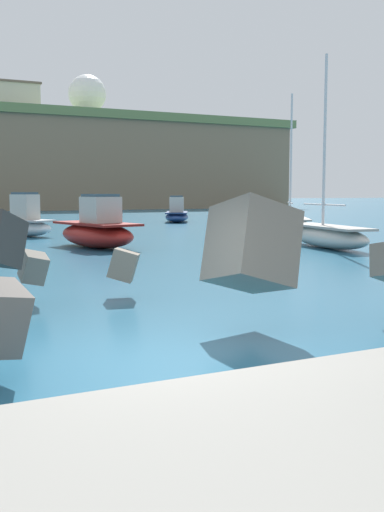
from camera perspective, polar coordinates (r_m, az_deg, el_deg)
name	(u,v)px	position (r m, az deg, el deg)	size (l,w,h in m)	color
ground_plane	(143,358)	(9.03, -4.60, -9.48)	(400.00, 400.00, 0.00)	#235B7A
walkway_path	(316,456)	(5.69, 11.48, -17.82)	(48.00, 4.40, 0.24)	gray
breakwater_jetty	(98,251)	(11.01, -8.74, 0.48)	(32.68, 7.52, 3.13)	#4C4944
boat_near_left	(328,235)	(26.99, 12.57, 1.93)	(2.49, 6.15, 8.28)	beige
boat_near_centre	(290,224)	(37.60, 9.19, 3.00)	(5.14, 6.51, 8.32)	beige
boat_mid_centre	(97,230)	(26.85, -8.85, 2.39)	(3.04, 5.36, 2.33)	maroon
boat_far_left	(177,214)	(49.60, -1.43, 3.95)	(3.97, 5.42, 2.15)	navy
boat_far_centre	(22,223)	(34.60, -15.58, 2.99)	(3.59, 4.56, 2.41)	white
radar_dome	(87,98)	(107.26, -9.76, 14.38)	(6.33, 6.33, 8.36)	silver
station_building_east	(9,99)	(95.69, -16.75, 13.85)	(8.11, 7.20, 4.49)	beige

